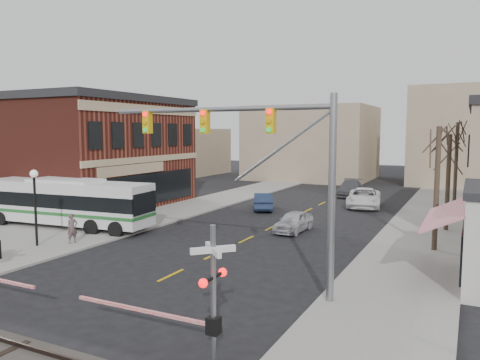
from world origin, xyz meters
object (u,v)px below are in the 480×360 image
Objects in this scene: car_b at (263,201)px; pedestrian_near at (72,228)px; traffic_signal_mast at (264,152)px; car_d at (350,188)px; car_a at (294,222)px; pedestrian_far at (87,212)px; rr_crossing_east at (200,294)px; street_lamp at (35,192)px; car_c at (364,198)px; transit_bus at (67,202)px.

car_b is 17.04m from pedestrian_near.
car_d is (-3.57, 30.43, -4.95)m from traffic_signal_mast.
pedestrian_far is (-13.29, -4.92, 0.41)m from car_a.
car_d is (-4.24, 36.42, -1.16)m from rr_crossing_east.
car_a is at bearing 101.98° from car_b.
car_d is 3.18× the size of pedestrian_near.
street_lamp is 0.73× the size of car_c.
traffic_signal_mast reaches higher than car_c.
car_a is at bearing -94.96° from car_d.
rr_crossing_east is 16.80m from street_lamp.
pedestrian_near is (-12.26, -21.51, 0.17)m from car_c.
traffic_signal_mast reaches higher than pedestrian_far.
car_a is at bearing -28.73° from pedestrian_far.
car_d is at bearing 12.89° from pedestrian_far.
street_lamp is (2.71, -4.80, 1.41)m from transit_bus.
car_a is at bearing 21.97° from transit_bus.
street_lamp is 0.78× the size of car_d.
car_d is at bearing 95.14° from car_a.
pedestrian_far is (1.03, 0.85, -0.73)m from transit_bus.
street_lamp is at bearing 154.97° from rr_crossing_east.
transit_bus is 18.62m from traffic_signal_mast.
pedestrian_near is (1.37, 1.35, -2.22)m from street_lamp.
traffic_signal_mast is 7.12m from rr_crossing_east.
pedestrian_far is at bearing 157.39° from traffic_signal_mast.
pedestrian_far is at bearing -156.57° from car_a.
pedestrian_near is at bearing -115.87° from car_d.
car_c is 7.02m from car_d.
pedestrian_near reaches higher than car_b.
pedestrian_far is (-16.19, 6.75, -4.67)m from traffic_signal_mast.
transit_bus is 15.48m from car_a.
car_d is (-0.67, 18.76, 0.13)m from car_a.
transit_bus reaches higher than car_b.
transit_bus is at bearing -154.93° from car_a.
traffic_signal_mast is 14.77m from street_lamp.
transit_bus is at bearing 170.62° from pedestrian_far.
rr_crossing_east is 1.01× the size of car_d.
car_a is at bearing -30.25° from pedestrian_near.
pedestrian_near is 5.28m from pedestrian_far.
car_c is at bearing 59.18° from street_lamp.
traffic_signal_mast is 5.86× the size of pedestrian_near.
rr_crossing_east is 30.01m from car_c.
car_c is (16.35, 18.06, -0.99)m from transit_bus.
transit_bus is 2.28× the size of car_d.
rr_crossing_east is at bearing -90.36° from car_d.
car_a is 12.45m from car_c.
transit_bus is 2.26× the size of rr_crossing_east.
car_a is (-3.57, 17.66, -1.29)m from rr_crossing_east.
street_lamp reaches higher than transit_bus.
car_c is at bearing 83.71° from car_a.
street_lamp is 6.27m from pedestrian_far.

